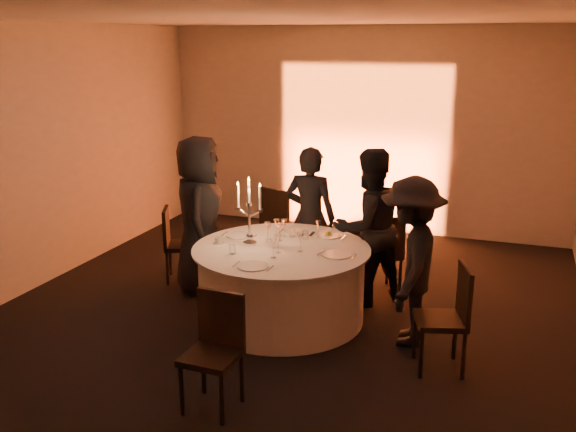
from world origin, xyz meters
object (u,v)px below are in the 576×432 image
(banquet_table, at_px, (281,284))
(candelabra, at_px, (249,221))
(guest_right, at_px, (411,262))
(chair_back_left, at_px, (280,223))
(guest_back_left, at_px, (310,217))
(chair_back_right, at_px, (384,250))
(coffee_cup, at_px, (218,241))
(chair_front, at_px, (216,344))
(chair_left, at_px, (176,240))
(guest_left, at_px, (199,215))
(guest_back_right, at_px, (368,227))
(chair_right, at_px, (450,312))

(banquet_table, distance_m, candelabra, 0.72)
(guest_right, bearing_deg, chair_back_left, -132.48)
(guest_back_left, bearing_deg, chair_back_right, -178.82)
(chair_back_left, distance_m, coffee_cup, 1.56)
(chair_front, relative_size, guest_right, 0.57)
(chair_left, relative_size, chair_back_right, 0.96)
(banquet_table, distance_m, guest_right, 1.38)
(chair_back_right, bearing_deg, guest_left, -19.65)
(chair_back_left, xyz_separation_m, guest_back_right, (1.27, -0.72, 0.27))
(chair_left, height_order, chair_back_right, chair_back_right)
(chair_right, relative_size, guest_back_right, 0.56)
(guest_left, bearing_deg, chair_left, 45.19)
(chair_back_right, relative_size, guest_right, 0.57)
(guest_right, bearing_deg, chair_right, 41.47)
(chair_back_left, distance_m, candelabra, 1.53)
(chair_back_right, height_order, chair_front, chair_back_right)
(chair_back_right, xyz_separation_m, guest_left, (-1.99, -0.59, 0.38))
(banquet_table, height_order, chair_back_left, chair_back_left)
(chair_right, bearing_deg, guest_back_left, -148.56)
(chair_back_left, xyz_separation_m, chair_back_right, (1.39, -0.43, -0.07))
(chair_front, height_order, guest_right, guest_right)
(coffee_cup, bearing_deg, candelabra, 16.77)
(chair_back_right, xyz_separation_m, chair_front, (-0.77, -2.71, -0.00))
(chair_right, bearing_deg, chair_left, -126.29)
(guest_back_left, bearing_deg, chair_front, 93.66)
(banquet_table, xyz_separation_m, chair_right, (1.73, -0.50, 0.15))
(guest_back_right, bearing_deg, chair_left, -41.65)
(coffee_cup, bearing_deg, chair_back_right, 36.70)
(chair_left, height_order, chair_back_left, chair_back_left)
(chair_back_right, bearing_deg, chair_front, 38.10)
(coffee_cup, bearing_deg, chair_front, -65.35)
(chair_front, bearing_deg, chair_left, 127.77)
(chair_front, bearing_deg, guest_back_right, 77.30)
(chair_front, xyz_separation_m, guest_right, (1.24, 1.61, 0.29))
(chair_front, distance_m, coffee_cup, 1.78)
(banquet_table, xyz_separation_m, chair_front, (0.07, -1.68, 0.13))
(chair_left, height_order, chair_right, chair_right)
(banquet_table, distance_m, chair_left, 1.70)
(guest_left, bearing_deg, guest_back_left, -83.39)
(guest_left, height_order, coffee_cup, guest_left)
(chair_back_left, relative_size, guest_right, 0.65)
(guest_right, bearing_deg, banquet_table, -96.17)
(chair_front, relative_size, candelabra, 1.30)
(chair_left, xyz_separation_m, chair_back_right, (2.41, 0.40, 0.02))
(chair_back_right, bearing_deg, candelabra, 4.64)
(chair_front, height_order, guest_left, guest_left)
(chair_back_left, height_order, guest_left, guest_left)
(guest_left, distance_m, guest_right, 2.51)
(banquet_table, relative_size, guest_left, 1.01)
(chair_back_left, xyz_separation_m, chair_right, (2.28, -1.95, -0.05))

